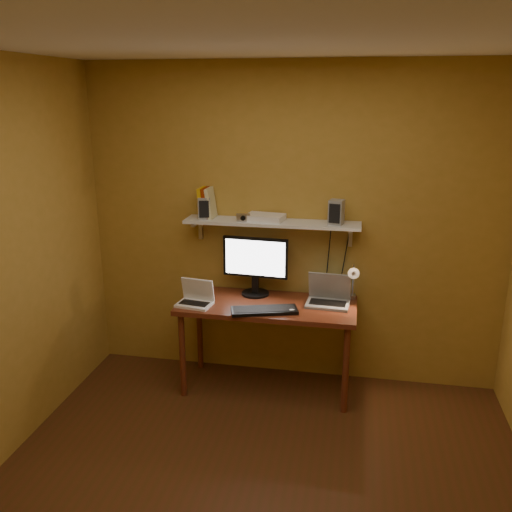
% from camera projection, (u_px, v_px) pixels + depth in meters
% --- Properties ---
extents(room, '(3.44, 3.24, 2.64)m').
position_uv_depth(room, '(255.00, 297.00, 2.90)').
color(room, '#4E2714').
rests_on(room, ground).
extents(desk, '(1.40, 0.60, 0.75)m').
position_uv_depth(desk, '(267.00, 313.00, 4.31)').
color(desk, maroon).
rests_on(desk, ground).
extents(wall_shelf, '(1.40, 0.25, 0.21)m').
position_uv_depth(wall_shelf, '(272.00, 223.00, 4.29)').
color(wall_shelf, silver).
rests_on(wall_shelf, room).
extents(monitor, '(0.54, 0.24, 0.48)m').
position_uv_depth(monitor, '(255.00, 263.00, 4.40)').
color(monitor, black).
rests_on(monitor, desk).
extents(laptop, '(0.35, 0.26, 0.25)m').
position_uv_depth(laptop, '(329.00, 296.00, 4.27)').
color(laptop, gray).
rests_on(laptop, desk).
extents(netbook, '(0.29, 0.23, 0.20)m').
position_uv_depth(netbook, '(196.00, 297.00, 4.26)').
color(netbook, white).
rests_on(netbook, desk).
extents(keyboard, '(0.53, 0.30, 0.03)m').
position_uv_depth(keyboard, '(264.00, 310.00, 4.11)').
color(keyboard, black).
rests_on(keyboard, desk).
extents(mouse, '(0.10, 0.08, 0.03)m').
position_uv_depth(mouse, '(292.00, 311.00, 4.09)').
color(mouse, white).
rests_on(mouse, desk).
extents(desk_lamp, '(0.09, 0.23, 0.38)m').
position_uv_depth(desk_lamp, '(353.00, 278.00, 4.23)').
color(desk_lamp, silver).
rests_on(desk_lamp, desk).
extents(speaker_left, '(0.12, 0.12, 0.18)m').
position_uv_depth(speaker_left, '(204.00, 208.00, 4.35)').
color(speaker_left, gray).
rests_on(speaker_left, wall_shelf).
extents(speaker_right, '(0.13, 0.13, 0.19)m').
position_uv_depth(speaker_right, '(336.00, 212.00, 4.16)').
color(speaker_right, gray).
rests_on(speaker_right, wall_shelf).
extents(books, '(0.13, 0.17, 0.25)m').
position_uv_depth(books, '(207.00, 203.00, 4.38)').
color(books, gold).
rests_on(books, wall_shelf).
extents(shelf_camera, '(0.11, 0.05, 0.06)m').
position_uv_depth(shelf_camera, '(243.00, 218.00, 4.26)').
color(shelf_camera, silver).
rests_on(shelf_camera, wall_shelf).
extents(router, '(0.32, 0.24, 0.05)m').
position_uv_depth(router, '(265.00, 217.00, 4.30)').
color(router, white).
rests_on(router, wall_shelf).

